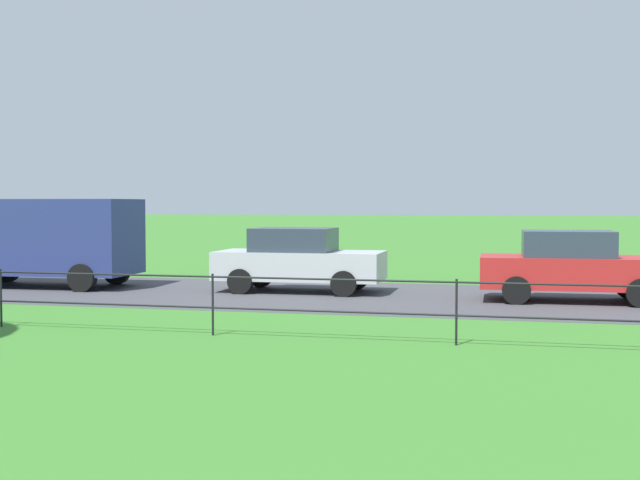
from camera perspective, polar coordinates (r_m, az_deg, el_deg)
The scene contains 5 objects.
street_strip at distance 19.04m, azimuth -0.92°, elevation -3.84°, with size 80.00×6.42×0.01m, color #424247.
park_fence at distance 13.26m, azimuth -7.52°, elevation -3.77°, with size 31.14×0.04×1.00m.
panel_van_far_left at distance 22.04m, azimuth -19.05°, elevation 0.20°, with size 5.06×2.23×2.24m.
car_silver_right at distance 19.64m, azimuth -1.52°, elevation -1.38°, with size 4.02×1.85×1.54m.
car_red_left at distance 18.51m, azimuth 17.25°, elevation -1.73°, with size 4.04×1.90×1.54m.
Camera 1 is at (4.77, 0.51, 2.13)m, focal length 45.75 mm.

